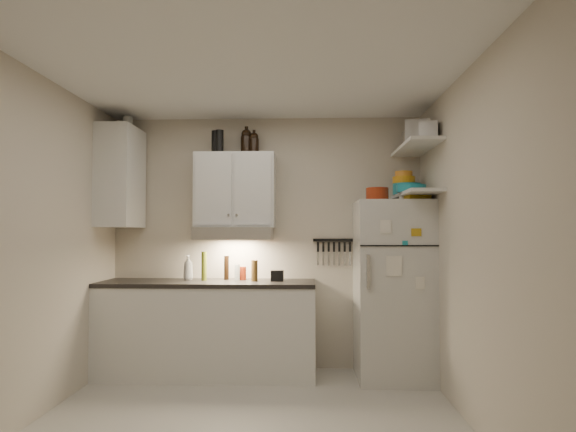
{
  "coord_description": "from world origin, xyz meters",
  "views": [
    {
      "loc": [
        0.41,
        -3.52,
        1.39
      ],
      "look_at": [
        0.25,
        0.9,
        1.55
      ],
      "focal_mm": 30.0,
      "sensor_mm": 36.0,
      "label": 1
    }
  ],
  "objects": [
    {
      "name": "side_jar",
      "position": [
        -1.42,
        1.32,
        2.52
      ],
      "size": [
        0.12,
        0.12,
        0.14
      ],
      "primitive_type": "cylinder",
      "rotation": [
        0.0,
        0.0,
        0.19
      ],
      "color": "silver",
      "rests_on": "side_cabinet"
    },
    {
      "name": "clear_bottle",
      "position": [
        -0.27,
        1.29,
        1.0
      ],
      "size": [
        0.06,
        0.06,
        0.16
      ],
      "primitive_type": "cylinder",
      "rotation": [
        0.0,
        0.0,
        0.04
      ],
      "color": "silver",
      "rests_on": "countertop"
    },
    {
      "name": "dutch_oven",
      "position": [
        1.1,
        1.09,
        1.76
      ],
      "size": [
        0.25,
        0.25,
        0.12
      ],
      "primitive_type": "cylinder",
      "rotation": [
        0.0,
        0.0,
        -0.21
      ],
      "color": "maroon",
      "rests_on": "fridge"
    },
    {
      "name": "pepper_mill",
      "position": [
        -0.09,
        1.21,
        1.02
      ],
      "size": [
        0.07,
        0.07,
        0.21
      ],
      "primitive_type": "cylinder",
      "rotation": [
        0.0,
        0.0,
        0.11
      ],
      "color": "brown",
      "rests_on": "countertop"
    },
    {
      "name": "shelf_hi",
      "position": [
        1.45,
        1.02,
        2.2
      ],
      "size": [
        0.3,
        0.95,
        0.03
      ],
      "primitive_type": "cube",
      "color": "silver",
      "rests_on": "right_wall"
    },
    {
      "name": "left_wall",
      "position": [
        -1.61,
        0.0,
        1.3
      ],
      "size": [
        0.02,
        3.0,
        2.6
      ],
      "primitive_type": "cube",
      "color": "beige",
      "rests_on": "ground"
    },
    {
      "name": "vinegar_bottle",
      "position": [
        -0.39,
        1.34,
        1.04
      ],
      "size": [
        0.05,
        0.05,
        0.24
      ],
      "primitive_type": "cylinder",
      "rotation": [
        0.0,
        0.0,
        -0.07
      ],
      "color": "black",
      "rests_on": "countertop"
    },
    {
      "name": "side_cabinet",
      "position": [
        -1.44,
        1.2,
        1.95
      ],
      "size": [
        0.33,
        0.55,
        1.0
      ],
      "primitive_type": "cube",
      "color": "silver",
      "rests_on": "left_wall"
    },
    {
      "name": "plates",
      "position": [
        1.4,
        1.02,
        1.81
      ],
      "size": [
        0.29,
        0.29,
        0.07
      ],
      "primitive_type": "cylinder",
      "rotation": [
        0.0,
        0.0,
        0.05
      ],
      "color": "teal",
      "rests_on": "shelf_lo"
    },
    {
      "name": "caddy",
      "position": [
        0.13,
        1.22,
        0.97
      ],
      "size": [
        0.13,
        0.09,
        0.1
      ],
      "primitive_type": "cube",
      "rotation": [
        0.0,
        0.0,
        -0.04
      ],
      "color": "black",
      "rests_on": "countertop"
    },
    {
      "name": "growler_b",
      "position": [
        -0.12,
        1.38,
        2.32
      ],
      "size": [
        0.1,
        0.1,
        0.23
      ],
      "primitive_type": null,
      "rotation": [
        0.0,
        0.0,
        0.0
      ],
      "color": "black",
      "rests_on": "upper_cabinet"
    },
    {
      "name": "bowl_orange",
      "position": [
        1.39,
        1.28,
        1.92
      ],
      "size": [
        0.22,
        0.22,
        0.07
      ],
      "primitive_type": "cylinder",
      "color": "orange",
      "rests_on": "bowl_teal"
    },
    {
      "name": "growler_a",
      "position": [
        -0.2,
        1.41,
        2.34
      ],
      "size": [
        0.14,
        0.14,
        0.27
      ],
      "primitive_type": null,
      "rotation": [
        0.0,
        0.0,
        0.21
      ],
      "color": "black",
      "rests_on": "upper_cabinet"
    },
    {
      "name": "range_hood",
      "position": [
        -0.3,
        1.27,
        1.39
      ],
      "size": [
        0.76,
        0.46,
        0.12
      ],
      "primitive_type": "cube",
      "color": "silver",
      "rests_on": "back_wall"
    },
    {
      "name": "red_jar",
      "position": [
        -0.22,
        1.34,
        0.99
      ],
      "size": [
        0.07,
        0.07,
        0.13
      ],
      "primitive_type": "cylinder",
      "rotation": [
        0.0,
        0.0,
        -0.12
      ],
      "color": "maroon",
      "rests_on": "countertop"
    },
    {
      "name": "bowl_yellow",
      "position": [
        1.39,
        1.28,
        1.98
      ],
      "size": [
        0.17,
        0.17,
        0.05
      ],
      "primitive_type": "cylinder",
      "color": "orange",
      "rests_on": "bowl_orange"
    },
    {
      "name": "fridge",
      "position": [
        1.25,
        1.16,
        0.85
      ],
      "size": [
        0.7,
        0.68,
        1.7
      ],
      "primitive_type": "cube",
      "color": "silver",
      "rests_on": "floor"
    },
    {
      "name": "thermos_a",
      "position": [
        -0.46,
        1.29,
        2.32
      ],
      "size": [
        0.1,
        0.1,
        0.24
      ],
      "primitive_type": "cylinder",
      "rotation": [
        0.0,
        0.0,
        -0.32
      ],
      "color": "black",
      "rests_on": "upper_cabinet"
    },
    {
      "name": "thermos_b",
      "position": [
        -0.51,
        1.35,
        2.32
      ],
      "size": [
        0.09,
        0.09,
        0.24
      ],
      "primitive_type": "cylinder",
      "rotation": [
        0.0,
        0.0,
        0.04
      ],
      "color": "black",
      "rests_on": "upper_cabinet"
    },
    {
      "name": "book_stack",
      "position": [
        1.44,
        1.06,
        1.74
      ],
      "size": [
        0.26,
        0.3,
        0.09
      ],
      "primitive_type": "cube",
      "rotation": [
        0.0,
        0.0,
        0.19
      ],
      "color": "#BF9117",
      "rests_on": "fridge"
    },
    {
      "name": "tin_b",
      "position": [
        1.51,
        0.76,
        2.29
      ],
      "size": [
        0.2,
        0.2,
        0.16
      ],
      "primitive_type": "cube",
      "rotation": [
        0.0,
        0.0,
        -0.33
      ],
      "color": "#AAAAAD",
      "rests_on": "shelf_hi"
    },
    {
      "name": "knife_strip",
      "position": [
        0.7,
        1.49,
        1.32
      ],
      "size": [
        0.42,
        0.02,
        0.03
      ],
      "primitive_type": "cube",
      "color": "black",
      "rests_on": "back_wall"
    },
    {
      "name": "floor",
      "position": [
        0.0,
        0.0,
        -0.01
      ],
      "size": [
        3.2,
        3.0,
        0.02
      ],
      "primitive_type": "cube",
      "color": "#B6B2A8",
      "rests_on": "ground"
    },
    {
      "name": "upper_cabinet",
      "position": [
        -0.3,
        1.33,
        1.83
      ],
      "size": [
        0.8,
        0.33,
        0.75
      ],
      "primitive_type": "cube",
      "color": "silver",
      "rests_on": "back_wall"
    },
    {
      "name": "countertop",
      "position": [
        -0.55,
        1.2,
        0.9
      ],
      "size": [
        2.1,
        0.62,
        0.04
      ],
      "primitive_type": "cube",
      "color": "black",
      "rests_on": "base_cabinet"
    },
    {
      "name": "base_cabinet",
      "position": [
        -0.55,
        1.2,
        0.44
      ],
      "size": [
        2.1,
        0.6,
        0.88
      ],
      "primitive_type": "cube",
      "color": "silver",
      "rests_on": "floor"
    },
    {
      "name": "back_wall",
      "position": [
        0.0,
        1.51,
        1.3
      ],
      "size": [
        3.2,
        0.02,
        2.6
      ],
      "primitive_type": "cube",
      "color": "beige",
      "rests_on": "ground"
    },
    {
      "name": "oil_bottle",
      "position": [
        -0.6,
        1.26,
        1.06
      ],
      "size": [
        0.07,
        0.07,
        0.29
      ],
      "primitive_type": "cylinder",
      "rotation": [
        0.0,
        0.0,
        0.27
      ],
      "color": "#586318",
      "rests_on": "countertop"
    },
    {
      "name": "spice_jar",
      "position": [
        1.33,
        1.07,
        1.75
      ],
      "size": [
        0.07,
        0.07,
        0.1
      ],
      "primitive_type": "cylinder",
      "rotation": [
        0.0,
        0.0,
        -0.36
      ],
      "color": "silver",
      "rests_on": "fridge"
    },
    {
      "name": "bowl_teal",
      "position": [
        1.42,
        1.29,
        1.83
      ],
      "size": [
        0.27,
        0.27,
        0.11
      ],
      "primitive_type": "cylinder",
      "color": "teal",
      "rests_on": "shelf_lo"
    },
    {
      "name": "ceiling",
      "position": [
        0.0,
        0.0,
        2.61
      ],
      "size": [
        3.2,
        3.0,
        0.02
      ],
      "primitive_type": "cube",
      "color": "white",
      "rests_on": "ground"
    },
    {
      "name": "shelf_lo",
      "position": [
        1.45,
        1.02,
        1.76
      ],
      "size": [
        0.3,
        0.95,
        0.03
      ],
      "primitive_type": "cube",
      "color": "silver",
      "rests_on": "right_wall"
    },
    {
      "name": "stock_pot",
      "position": [
        1.49,
        1.26,
        2.3
      ],
      "size": [
        0.32,
        0.32,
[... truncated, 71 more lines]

